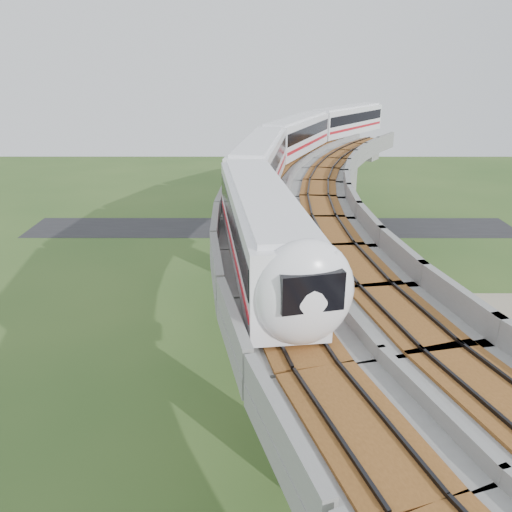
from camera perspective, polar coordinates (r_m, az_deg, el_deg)
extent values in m
plane|color=#305221|center=(34.99, 3.33, -12.13)|extent=(160.00, 160.00, 0.00)
cube|color=gray|center=(36.90, 26.35, -12.63)|extent=(18.00, 26.00, 0.04)
cube|color=#232326|center=(62.24, 1.87, 3.28)|extent=(60.00, 8.00, 0.03)
cube|color=#99968E|center=(63.75, 10.15, 7.31)|extent=(2.86, 2.93, 8.40)
cube|color=#99968E|center=(62.79, 10.44, 11.56)|extent=(7.21, 5.74, 1.20)
cube|color=#99968E|center=(42.44, 3.93, 0.47)|extent=(2.35, 2.51, 8.40)
cube|color=#99968E|center=(40.98, 4.10, 6.75)|extent=(7.31, 3.58, 1.20)
cube|color=#99968E|center=(24.21, 7.17, -17.37)|extent=(2.35, 2.51, 8.40)
cube|color=#99968E|center=(21.55, 7.75, -7.34)|extent=(7.31, 3.58, 1.20)
cube|color=gray|center=(57.04, 8.45, 11.74)|extent=(16.42, 20.91, 0.80)
cube|color=gray|center=(58.35, 4.39, 13.01)|extent=(8.66, 17.08, 1.00)
cube|color=gray|center=(55.74, 12.79, 12.17)|extent=(8.66, 17.08, 1.00)
cube|color=brown|center=(57.67, 6.36, 12.40)|extent=(10.68, 18.08, 0.12)
cube|color=black|center=(57.66, 6.36, 12.52)|extent=(9.69, 17.59, 0.12)
cube|color=brown|center=(56.34, 10.65, 11.96)|extent=(10.68, 18.08, 0.12)
cube|color=black|center=(56.32, 10.65, 12.08)|extent=(9.69, 17.59, 0.12)
cube|color=gray|center=(39.47, 3.95, 7.69)|extent=(11.77, 20.03, 0.80)
cube|color=gray|center=(39.86, -2.26, 9.18)|extent=(3.22, 18.71, 1.00)
cube|color=gray|center=(39.16, 10.33, 8.63)|extent=(3.22, 18.71, 1.00)
cube|color=brown|center=(39.61, 0.76, 8.47)|extent=(5.44, 19.05, 0.12)
cube|color=black|center=(39.58, 0.76, 8.63)|extent=(4.35, 18.88, 0.12)
cube|color=brown|center=(39.25, 7.20, 8.18)|extent=(5.44, 19.05, 0.12)
cube|color=black|center=(39.22, 7.21, 8.35)|extent=(4.35, 18.88, 0.12)
cube|color=gray|center=(22.22, 6.91, -3.49)|extent=(11.77, 20.03, 0.80)
cube|color=gray|center=(21.16, -4.29, -2.03)|extent=(3.22, 18.71, 1.00)
cube|color=gray|center=(23.35, 17.25, -0.68)|extent=(3.22, 18.71, 1.00)
cube|color=brown|center=(21.57, 1.32, -2.77)|extent=(5.44, 19.05, 0.12)
cube|color=black|center=(21.52, 1.32, -2.48)|extent=(4.35, 18.88, 0.12)
cube|color=brown|center=(22.70, 12.33, -2.03)|extent=(5.44, 19.05, 0.12)
cube|color=black|center=(22.65, 12.36, -1.75)|extent=(4.35, 18.88, 0.12)
cube|color=white|center=(22.62, 0.62, 3.23)|extent=(4.52, 15.22, 3.20)
cube|color=white|center=(22.15, 0.64, 7.41)|extent=(3.90, 14.41, 0.22)
cube|color=black|center=(22.49, 0.63, 4.32)|extent=(4.51, 14.63, 1.15)
cube|color=red|center=(22.86, 0.62, 1.44)|extent=(4.51, 14.63, 0.30)
cube|color=black|center=(23.12, 0.61, -0.22)|extent=(3.45, 12.89, 0.28)
cube|color=white|center=(37.72, 0.46, 10.58)|extent=(4.59, 15.22, 3.20)
cube|color=white|center=(37.44, 0.47, 13.14)|extent=(3.95, 14.41, 0.22)
cube|color=black|center=(37.64, 0.47, 11.25)|extent=(4.57, 14.63, 1.15)
cube|color=red|center=(37.87, 0.46, 9.46)|extent=(4.57, 14.63, 0.30)
cube|color=black|center=(38.02, 0.46, 8.42)|extent=(3.51, 12.89, 0.28)
cube|color=white|center=(52.76, 4.71, 13.59)|extent=(8.05, 14.94, 3.20)
cube|color=white|center=(52.56, 4.77, 15.42)|extent=(7.27, 14.04, 0.22)
cube|color=black|center=(52.70, 4.73, 14.07)|extent=(7.88, 14.40, 1.15)
cube|color=red|center=(52.87, 4.69, 12.78)|extent=(7.88, 14.40, 0.30)
cube|color=black|center=(52.97, 4.67, 12.02)|extent=(6.47, 12.55, 0.28)
cube|color=white|center=(67.15, 10.43, 14.97)|extent=(11.01, 13.72, 3.20)
cube|color=white|center=(66.99, 10.53, 16.41)|extent=(10.13, 12.79, 0.22)
cube|color=black|center=(67.10, 10.46, 15.35)|extent=(10.70, 13.27, 1.15)
cube|color=red|center=(67.23, 10.39, 14.33)|extent=(10.70, 13.27, 0.30)
cube|color=black|center=(67.31, 10.35, 13.73)|extent=(9.04, 11.43, 0.28)
ellipsoid|color=white|center=(16.00, 5.56, -4.23)|extent=(3.67, 2.56, 3.64)
cylinder|color=#2D382D|center=(53.77, 15.38, 0.37)|extent=(0.08, 0.08, 1.50)
cube|color=#2D382D|center=(51.46, 15.08, -0.55)|extent=(1.69, 4.77, 1.40)
cylinder|color=#2D382D|center=(49.17, 14.89, -1.57)|extent=(0.08, 0.08, 1.50)
cube|color=#2D382D|center=(46.89, 14.82, -2.70)|extent=(1.23, 4.91, 1.40)
cylinder|color=#2D382D|center=(44.63, 14.89, -3.97)|extent=(0.08, 0.08, 1.50)
cube|color=#2D382D|center=(42.41, 15.14, -5.38)|extent=(0.75, 4.99, 1.40)
cylinder|color=#2D382D|center=(40.23, 15.58, -6.94)|extent=(0.08, 0.08, 1.50)
cube|color=#2D382D|center=(38.12, 16.25, -8.69)|extent=(0.27, 5.04, 1.40)
cylinder|color=#2D382D|center=(36.08, 17.20, -10.63)|extent=(0.08, 0.08, 1.50)
cube|color=#2D382D|center=(34.13, 18.46, -12.79)|extent=(0.27, 5.04, 1.40)
cylinder|color=#2D382D|center=(32.30, 20.10, -15.17)|extent=(0.08, 0.08, 1.50)
cube|color=#2D382D|center=(30.61, 22.19, -17.77)|extent=(0.75, 4.99, 1.40)
cylinder|color=#2D382D|center=(29.08, 24.79, -20.59)|extent=(0.08, 0.08, 1.50)
cylinder|color=#382314|center=(55.42, 13.35, 1.22)|extent=(0.18, 0.18, 1.55)
ellipsoid|color=#193511|center=(54.98, 13.47, 2.56)|extent=(1.97, 1.97, 1.67)
cylinder|color=#382314|center=(49.73, 12.53, -1.44)|extent=(0.18, 0.18, 0.93)
ellipsoid|color=#193511|center=(49.30, 12.64, -0.19)|extent=(2.34, 2.34, 1.99)
cylinder|color=#382314|center=(42.02, 12.15, -5.32)|extent=(0.18, 0.18, 1.54)
ellipsoid|color=#193511|center=(41.41, 12.30, -3.57)|extent=(2.15, 2.15, 1.83)
cylinder|color=#382314|center=(35.63, 13.92, -10.89)|extent=(0.18, 0.18, 1.30)
ellipsoid|color=#193511|center=(34.82, 14.15, -8.65)|extent=(3.17, 3.17, 2.70)
cylinder|color=#382314|center=(28.20, 22.58, -22.10)|extent=(0.18, 0.18, 1.22)
ellipsoid|color=#193511|center=(27.30, 23.02, -19.94)|extent=(2.63, 2.63, 2.24)
imported|color=silver|center=(33.51, 24.86, -14.74)|extent=(2.65, 3.76, 1.19)
imported|color=black|center=(42.38, 24.62, -6.96)|extent=(3.97, 2.19, 1.09)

